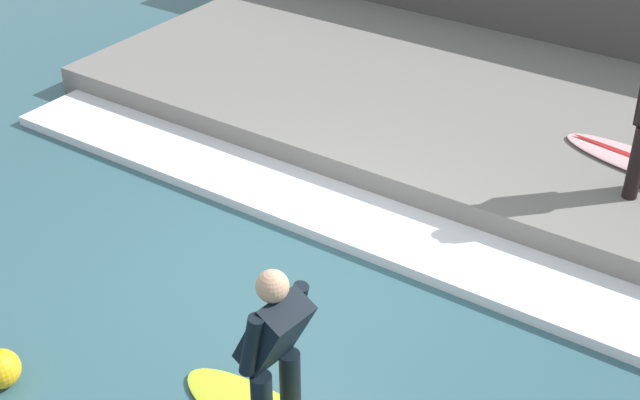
% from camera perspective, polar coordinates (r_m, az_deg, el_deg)
% --- Properties ---
extents(ground_plane, '(28.00, 28.00, 0.00)m').
position_cam_1_polar(ground_plane, '(8.29, -2.21, -5.82)').
color(ground_plane, '#335B66').
extents(concrete_ledge, '(4.40, 9.86, 0.36)m').
position_cam_1_polar(concrete_ledge, '(11.13, 9.97, 5.48)').
color(concrete_ledge, slate).
rests_on(concrete_ledge, ground_plane).
extents(back_wall, '(0.50, 10.36, 1.62)m').
position_cam_1_polar(back_wall, '(13.00, 15.04, 11.89)').
color(back_wall, '#474442').
rests_on(back_wall, ground_plane).
extents(wave_foam_crest, '(0.95, 9.37, 0.11)m').
position_cam_1_polar(wave_foam_crest, '(9.13, 2.58, -1.40)').
color(wave_foam_crest, white).
rests_on(wave_foam_crest, ground_plane).
extents(surfer_riding, '(0.57, 0.52, 1.45)m').
position_cam_1_polar(surfer_riding, '(6.42, -2.93, -9.28)').
color(surfer_riding, black).
rests_on(surfer_riding, surfboard_riding).
extents(marker_buoy, '(0.32, 0.32, 0.32)m').
position_cam_1_polar(marker_buoy, '(7.69, -19.77, -10.13)').
color(marker_buoy, yellow).
rests_on(marker_buoy, ground_plane).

